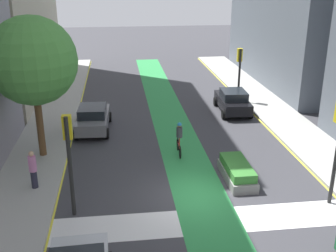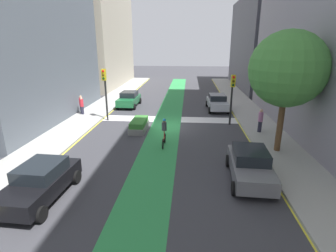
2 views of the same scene
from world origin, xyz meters
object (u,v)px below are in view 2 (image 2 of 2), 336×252
(car_black_right_far, at_px, (41,182))
(median_planter, at_px, (139,125))
(traffic_signal_near_right, at_px, (105,85))
(car_grey_left_far, at_px, (250,165))
(cyclist_in_lane, at_px, (164,132))
(pedestrian_sidewalk_right_a, at_px, (81,104))
(traffic_signal_near_left, at_px, (232,90))
(car_silver_left_near, at_px, (217,102))
(pedestrian_sidewalk_left_a, at_px, (260,120))
(car_green_right_near, at_px, (129,99))
(pedestrian_sidewalk_right_b, at_px, (82,106))
(street_tree_near, at_px, (288,69))

(car_black_right_far, bearing_deg, median_planter, -104.27)
(traffic_signal_near_right, relative_size, median_planter, 1.53)
(car_grey_left_far, relative_size, cyclist_in_lane, 2.31)
(car_black_right_far, distance_m, pedestrian_sidewalk_right_a, 14.40)
(traffic_signal_near_left, relative_size, cyclist_in_lane, 2.24)
(median_planter, bearing_deg, traffic_signal_near_left, -165.23)
(car_silver_left_near, xyz_separation_m, pedestrian_sidewalk_left_a, (-2.46, 7.27, 0.24))
(traffic_signal_near_right, relative_size, car_silver_left_near, 1.05)
(car_green_right_near, bearing_deg, cyclist_in_lane, 113.58)
(pedestrian_sidewalk_right_b, distance_m, median_planter, 7.21)
(car_black_right_far, distance_m, car_grey_left_far, 9.71)
(cyclist_in_lane, bearing_deg, traffic_signal_near_left, -134.95)
(median_planter, bearing_deg, pedestrian_sidewalk_right_a, -33.21)
(pedestrian_sidewalk_left_a, height_order, pedestrian_sidewalk_right_b, pedestrian_sidewalk_left_a)
(car_grey_left_far, relative_size, street_tree_near, 0.60)
(car_grey_left_far, distance_m, car_green_right_near, 18.06)
(traffic_signal_near_right, bearing_deg, pedestrian_sidewalk_right_b, -26.63)
(cyclist_in_lane, bearing_deg, pedestrian_sidewalk_left_a, -156.76)
(street_tree_near, bearing_deg, car_black_right_far, 26.95)
(car_black_right_far, bearing_deg, pedestrian_sidewalk_left_a, -140.55)
(pedestrian_sidewalk_right_a, distance_m, pedestrian_sidewalk_right_b, 0.38)
(car_grey_left_far, height_order, car_green_right_near, same)
(car_black_right_far, bearing_deg, pedestrian_sidewalk_right_b, -75.04)
(car_black_right_far, height_order, car_green_right_near, same)
(traffic_signal_near_right, height_order, pedestrian_sidewalk_left_a, traffic_signal_near_right)
(pedestrian_sidewalk_right_b, bearing_deg, car_black_right_far, 104.96)
(traffic_signal_near_right, height_order, pedestrian_sidewalk_right_b, traffic_signal_near_right)
(cyclist_in_lane, height_order, street_tree_near, street_tree_near)
(car_black_right_far, height_order, street_tree_near, street_tree_near)
(pedestrian_sidewalk_left_a, xyz_separation_m, street_tree_near, (-0.19, 3.58, 4.06))
(car_grey_left_far, bearing_deg, car_black_right_far, 14.24)
(traffic_signal_near_right, relative_size, pedestrian_sidewalk_right_a, 2.63)
(car_silver_left_near, bearing_deg, street_tree_near, 103.74)
(car_silver_left_near, distance_m, pedestrian_sidewalk_right_a, 13.38)
(car_grey_left_far, relative_size, median_planter, 1.46)
(car_grey_left_far, height_order, cyclist_in_lane, cyclist_in_lane)
(pedestrian_sidewalk_right_a, relative_size, pedestrian_sidewalk_left_a, 0.98)
(traffic_signal_near_left, bearing_deg, traffic_signal_near_right, -2.45)
(cyclist_in_lane, xyz_separation_m, pedestrian_sidewalk_left_a, (-6.94, -2.98, 0.08))
(car_grey_left_far, distance_m, pedestrian_sidewalk_right_b, 17.17)
(car_grey_left_far, xyz_separation_m, median_planter, (6.93, -7.38, -0.40))
(car_black_right_far, xyz_separation_m, car_green_right_near, (0.09, -17.75, 0.00))
(traffic_signal_near_right, bearing_deg, car_black_right_far, 93.85)
(pedestrian_sidewalk_right_b, bearing_deg, street_tree_near, 154.13)
(car_green_right_near, bearing_deg, car_black_right_far, 90.30)
(traffic_signal_near_right, height_order, pedestrian_sidewalk_right_a, traffic_signal_near_right)
(traffic_signal_near_left, xyz_separation_m, car_silver_left_near, (0.57, -5.19, -2.11))
(traffic_signal_near_left, distance_m, car_grey_left_far, 9.55)
(traffic_signal_near_left, bearing_deg, car_grey_left_far, 87.63)
(traffic_signal_near_left, relative_size, car_black_right_far, 0.97)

